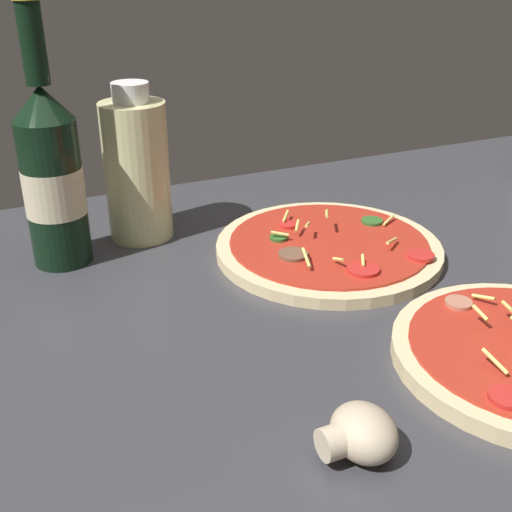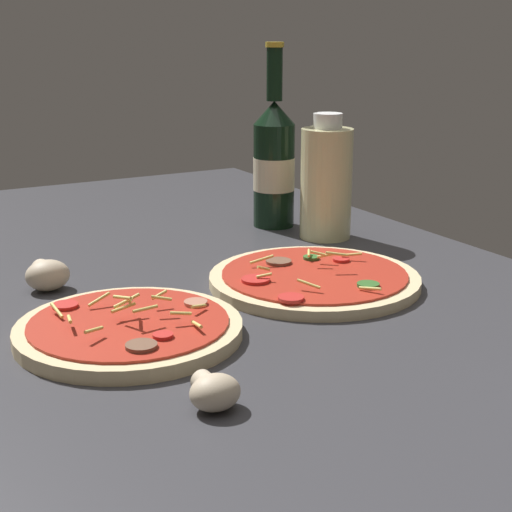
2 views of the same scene
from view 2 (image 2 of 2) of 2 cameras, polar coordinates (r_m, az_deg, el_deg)
The scene contains 7 objects.
counter_slab at distance 93.05cm, azimuth -3.26°, elevation -4.21°, with size 160.00×90.00×2.50cm.
pizza_near at distance 83.67cm, azimuth -9.21°, elevation -5.25°, with size 23.91×23.91×4.99cm.
pizza_far at distance 99.05cm, azimuth 4.29°, elevation -1.68°, with size 26.61×26.61×4.31cm.
beer_bottle at distance 126.45cm, azimuth 1.32°, elevation 6.86°, with size 6.68×6.68×29.08cm.
oil_bottle at distance 120.01cm, azimuth 5.13°, elevation 5.43°, with size 7.86×7.86×19.01cm.
mushroom_left at distance 67.78cm, azimuth -3.09°, elevation -9.80°, with size 4.74×4.52×3.16cm.
mushroom_right at distance 100.28cm, azimuth -14.96°, elevation -1.31°, with size 5.73×5.45×3.82cm.
Camera 2 is at (78.44, -37.84, 34.02)cm, focal length 55.00 mm.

